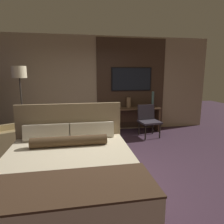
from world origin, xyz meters
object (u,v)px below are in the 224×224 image
(desk, at_px, (133,115))
(tv, at_px, (131,79))
(book, at_px, (145,107))
(bed, at_px, (69,171))
(floor_lamp, at_px, (20,79))
(vase_tall, at_px, (153,99))
(vase_short, at_px, (129,102))
(armchair_by_window, at_px, (9,141))
(desk_chair, at_px, (148,118))

(desk, relative_size, tv, 1.29)
(tv, relative_size, book, 5.14)
(bed, distance_m, tv, 3.80)
(floor_lamp, bearing_deg, vase_tall, 8.03)
(tv, bearing_deg, book, -35.99)
(vase_tall, bearing_deg, vase_short, 171.01)
(vase_tall, xyz_separation_m, vase_short, (-0.72, 0.11, -0.09))
(armchair_by_window, distance_m, book, 3.72)
(bed, distance_m, floor_lamp, 2.95)
(tv, distance_m, armchair_by_window, 3.67)
(bed, distance_m, desk, 3.43)
(floor_lamp, xyz_separation_m, vase_tall, (3.59, 0.51, -0.65))
(armchair_by_window, relative_size, floor_lamp, 0.58)
(tv, bearing_deg, vase_tall, -20.93)
(desk_chair, distance_m, armchair_by_window, 3.51)
(desk_chair, distance_m, vase_tall, 0.75)
(desk, xyz_separation_m, desk_chair, (0.29, -0.54, 0.02))
(armchair_by_window, height_order, book, armchair_by_window)
(desk, bearing_deg, vase_short, 145.31)
(desk, xyz_separation_m, armchair_by_window, (-3.17, -1.12, -0.22))
(desk_chair, bearing_deg, bed, -137.88)
(desk, relative_size, armchair_by_window, 1.44)
(desk_chair, relative_size, vase_short, 2.93)
(vase_short, bearing_deg, armchair_by_window, -158.77)
(bed, bearing_deg, book, 52.83)
(tv, xyz_separation_m, floor_lamp, (-2.98, -0.74, 0.05))
(bed, relative_size, vase_tall, 4.66)
(desk, bearing_deg, floor_lamp, -169.63)
(floor_lamp, bearing_deg, armchair_by_window, -108.35)
(desk, xyz_separation_m, book, (0.36, -0.07, 0.25))
(bed, distance_m, vase_short, 3.48)
(armchair_by_window, bearing_deg, bed, -170.85)
(bed, bearing_deg, tv, 60.02)
(floor_lamp, relative_size, vase_short, 6.44)
(desk_chair, xyz_separation_m, vase_tall, (0.32, 0.50, 0.45))
(desk, distance_m, vase_short, 0.41)
(armchair_by_window, bearing_deg, vase_short, -96.89)
(desk_chair, distance_m, vase_short, 0.82)
(desk_chair, xyz_separation_m, vase_short, (-0.40, 0.62, 0.36))
(armchair_by_window, bearing_deg, desk, -98.75)
(bed, relative_size, armchair_by_window, 1.99)
(tv, bearing_deg, vase_short, -132.05)
(desk, relative_size, vase_short, 5.40)
(tv, height_order, desk_chair, tv)
(desk, height_order, floor_lamp, floor_lamp)
(book, bearing_deg, floor_lamp, -171.91)
(floor_lamp, bearing_deg, bed, -63.48)
(floor_lamp, distance_m, vase_short, 3.03)
(bed, relative_size, book, 9.18)
(desk, bearing_deg, vase_tall, -3.64)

